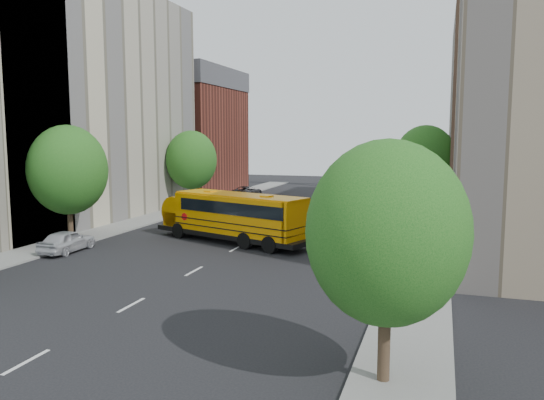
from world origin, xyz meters
The scene contains 19 objects.
ground centered at (0.00, 0.00, 0.00)m, with size 120.00×120.00×0.00m, color black.
sidewalk_left centered at (-11.50, 5.00, 0.06)m, with size 3.00×80.00×0.12m, color slate.
sidewalk_right centered at (11.50, 5.00, 0.06)m, with size 3.00×80.00×0.12m, color slate.
lane_markings centered at (0.00, 10.00, 0.01)m, with size 0.15×64.00×0.01m, color silver.
building_left_cream centered at (-18.00, 6.00, 10.00)m, with size 10.00×26.00×20.00m, color #BBB397.
building_left_redbrick centered at (-18.00, 28.00, 6.50)m, with size 10.00×15.00×13.00m, color maroon.
building_right_far centered at (18.00, 20.00, 9.00)m, with size 10.00×22.00×18.00m, color tan.
building_right_sidewall centered at (18.00, 9.00, 9.00)m, with size 10.10×0.30×18.00m, color brown.
street_tree_1 centered at (-11.00, -4.00, 4.95)m, with size 5.12×5.12×7.90m.
street_tree_2 centered at (-11.00, 14.00, 4.83)m, with size 4.99×4.99×7.71m.
street_tree_3 centered at (11.00, -18.00, 4.45)m, with size 4.61×4.61×7.11m.
street_tree_4 centered at (11.00, 14.00, 5.08)m, with size 5.25×5.25×8.10m.
street_tree_5 centered at (11.00, 26.00, 4.70)m, with size 4.86×4.86×7.51m.
school_bus centered at (-1.14, -0.02, 1.90)m, with size 12.24×6.59×3.40m.
safari_truck centered at (7.45, 5.07, 1.25)m, with size 5.80×2.98×2.37m.
parked_car_0 centered at (-9.60, -6.14, 0.70)m, with size 1.66×4.13×1.41m, color #B5B6BC.
parked_car_1 centered at (-9.60, 12.49, 0.78)m, with size 1.66×4.76×1.57m, color silver.
parked_car_2 centered at (-9.29, 24.79, 0.68)m, with size 2.24×4.87×1.35m, color black.
parked_car_5 centered at (8.80, 26.50, 0.71)m, with size 1.50×4.31×1.42m, color gray.
Camera 1 is at (12.42, -32.97, 7.18)m, focal length 35.00 mm.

